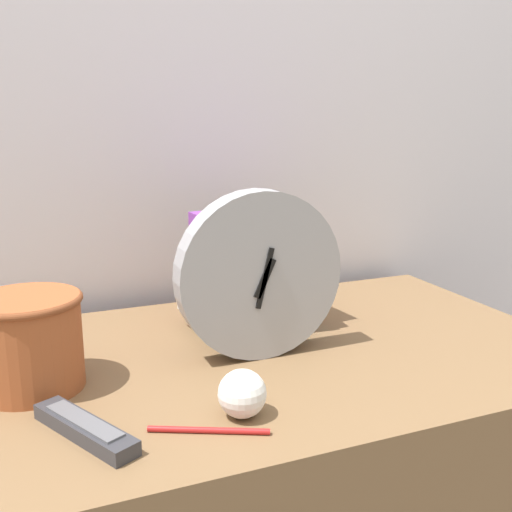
{
  "coord_description": "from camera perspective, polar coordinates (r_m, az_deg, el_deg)",
  "views": [
    {
      "loc": [
        -0.32,
        -0.56,
        1.13
      ],
      "look_at": [
        0.07,
        0.38,
        0.89
      ],
      "focal_mm": 42.0,
      "sensor_mm": 36.0,
      "label": 1
    }
  ],
  "objects": [
    {
      "name": "basket",
      "position": [
        0.93,
        -20.86,
        -7.41
      ],
      "size": [
        0.16,
        0.16,
        0.14
      ],
      "color": "#994C28",
      "rests_on": "desk"
    },
    {
      "name": "book_stack",
      "position": [
        1.12,
        -0.57,
        -1.27
      ],
      "size": [
        0.25,
        0.2,
        0.21
      ],
      "color": "#2D9ED1",
      "rests_on": "desk"
    },
    {
      "name": "pen",
      "position": [
        0.79,
        -4.54,
        -16.21
      ],
      "size": [
        0.14,
        0.07,
        0.01
      ],
      "color": "#B21E1E",
      "rests_on": "desk"
    },
    {
      "name": "crumpled_paper_ball",
      "position": [
        0.81,
        -1.32,
        -12.97
      ],
      "size": [
        0.07,
        0.07,
        0.07
      ],
      "color": "white",
      "rests_on": "desk"
    },
    {
      "name": "desk_clock",
      "position": [
        0.97,
        0.36,
        -1.83
      ],
      "size": [
        0.28,
        0.05,
        0.28
      ],
      "color": "#99999E",
      "rests_on": "desk"
    },
    {
      "name": "wall_back",
      "position": [
        1.31,
        -8.68,
        16.22
      ],
      "size": [
        6.0,
        0.04,
        2.4
      ],
      "color": "silver",
      "rests_on": "ground_plane"
    },
    {
      "name": "tv_remote",
      "position": [
        0.81,
        -16.01,
        -15.5
      ],
      "size": [
        0.11,
        0.18,
        0.02
      ],
      "color": "#333338",
      "rests_on": "desk"
    }
  ]
}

